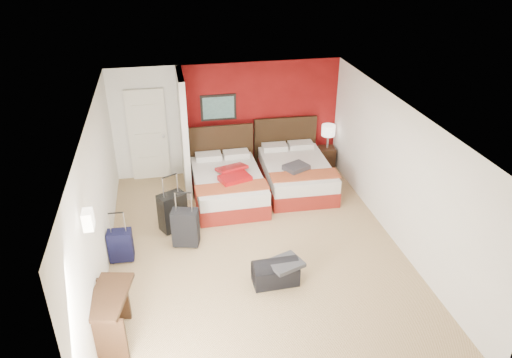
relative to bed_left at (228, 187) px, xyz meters
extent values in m
plane|color=tan|center=(0.21, -1.89, -0.29)|extent=(6.50, 6.50, 0.00)
cube|color=white|center=(0.21, 1.36, 0.96)|extent=(5.00, 0.04, 2.50)
cube|color=white|center=(-2.29, -1.89, 0.96)|extent=(0.04, 6.50, 2.50)
cube|color=black|center=(0.01, 1.30, 1.26)|extent=(0.78, 0.03, 0.58)
cube|color=white|center=(-2.17, -3.39, 1.61)|extent=(0.12, 0.20, 0.24)
cube|color=maroon|center=(0.96, 1.34, 0.96)|extent=(3.50, 0.04, 2.50)
cube|color=silver|center=(-0.79, 0.72, 0.96)|extent=(0.12, 1.20, 2.50)
cube|color=silver|center=(-1.54, 1.31, 0.73)|extent=(0.82, 0.06, 2.05)
cube|color=white|center=(0.00, 0.00, 0.00)|extent=(1.39, 1.97, 0.59)
cube|color=white|center=(1.51, 0.21, 0.00)|extent=(1.43, 2.00, 0.59)
cube|color=#A30D12|center=(0.10, -0.10, 0.34)|extent=(0.81, 0.95, 0.10)
cube|color=#3B3A40|center=(1.41, -0.09, 0.35)|extent=(0.58, 0.54, 0.11)
cube|color=black|center=(2.47, 1.04, -0.05)|extent=(0.39, 0.39, 0.50)
cylinder|color=white|center=(2.47, 1.04, 0.48)|extent=(0.34, 0.34, 0.55)
cube|color=black|center=(-1.16, -0.91, 0.07)|extent=(0.56, 0.49, 0.72)
cube|color=black|center=(-0.96, -1.45, 0.04)|extent=(0.51, 0.38, 0.67)
cube|color=black|center=(-2.06, -1.68, -0.02)|extent=(0.41, 0.26, 0.55)
cube|color=black|center=(0.35, -2.76, -0.11)|extent=(0.72, 0.40, 0.36)
cube|color=#37383C|center=(0.50, -2.81, 0.10)|extent=(0.61, 0.56, 0.07)
cube|color=#311C10|center=(-2.08, -3.47, 0.09)|extent=(0.65, 1.00, 0.77)
camera|label=1|loc=(-1.13, -8.61, 4.77)|focal=33.83mm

